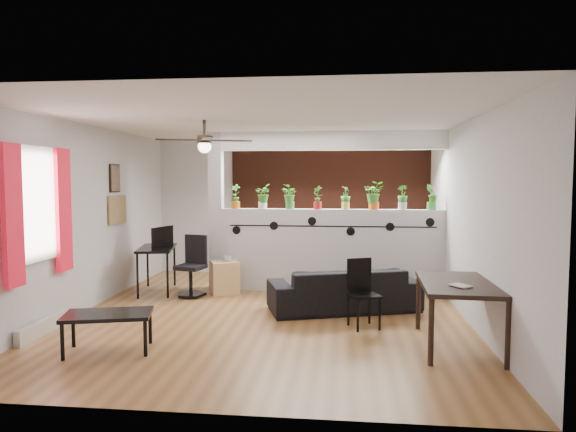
# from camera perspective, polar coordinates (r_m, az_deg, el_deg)

# --- Properties ---
(room_shell) EXTENTS (6.30, 7.10, 2.90)m
(room_shell) POSITION_cam_1_polar(r_m,az_deg,el_deg) (6.91, -2.09, -0.35)
(room_shell) COLOR brown
(room_shell) RESTS_ON ground
(partition_wall) EXTENTS (3.60, 0.18, 1.35)m
(partition_wall) POSITION_cam_1_polar(r_m,az_deg,el_deg) (8.40, 4.83, -3.83)
(partition_wall) COLOR #BCBCC1
(partition_wall) RESTS_ON ground
(ceiling_header) EXTENTS (3.60, 0.18, 0.30)m
(ceiling_header) POSITION_cam_1_polar(r_m,az_deg,el_deg) (8.34, 4.90, 8.33)
(ceiling_header) COLOR white
(ceiling_header) RESTS_ON room_shell
(pier_column) EXTENTS (0.22, 0.20, 2.60)m
(pier_column) POSITION_cam_1_polar(r_m,az_deg,el_deg) (8.60, -7.98, 0.51)
(pier_column) COLOR #BCBCC1
(pier_column) RESTS_ON ground
(brick_panel) EXTENTS (3.90, 0.05, 2.60)m
(brick_panel) POSITION_cam_1_polar(r_m,az_deg,el_deg) (9.80, 5.06, 0.99)
(brick_panel) COLOR #AE4C32
(brick_panel) RESTS_ON ground
(vine_decal) EXTENTS (3.31, 0.01, 0.30)m
(vine_decal) POSITION_cam_1_polar(r_m,az_deg,el_deg) (8.26, 4.83, -1.15)
(vine_decal) COLOR black
(vine_decal) RESTS_ON partition_wall
(window_assembly) EXTENTS (0.09, 1.30, 1.55)m
(window_assembly) POSITION_cam_1_polar(r_m,az_deg,el_deg) (6.65, -26.06, 0.85)
(window_assembly) COLOR white
(window_assembly) RESTS_ON room_shell
(baseboard_heater) EXTENTS (0.08, 1.00, 0.18)m
(baseboard_heater) POSITION_cam_1_polar(r_m,az_deg,el_deg) (6.87, -25.55, -11.05)
(baseboard_heater) COLOR silver
(baseboard_heater) RESTS_ON ground
(corkboard) EXTENTS (0.03, 0.60, 0.45)m
(corkboard) POSITION_cam_1_polar(r_m,az_deg,el_deg) (8.56, -18.45, 0.65)
(corkboard) COLOR olive
(corkboard) RESTS_ON room_shell
(framed_art) EXTENTS (0.03, 0.34, 0.44)m
(framed_art) POSITION_cam_1_polar(r_m,az_deg,el_deg) (8.50, -18.68, 4.00)
(framed_art) COLOR #8C7259
(framed_art) RESTS_ON room_shell
(ceiling_fan) EXTENTS (1.19, 1.19, 0.43)m
(ceiling_fan) POSITION_cam_1_polar(r_m,az_deg,el_deg) (6.78, -9.26, 8.09)
(ceiling_fan) COLOR black
(ceiling_fan) RESTS_ON room_shell
(potted_plant_0) EXTENTS (0.24, 0.21, 0.40)m
(potted_plant_0) POSITION_cam_1_polar(r_m,az_deg,el_deg) (8.51, -5.84, 2.27)
(potted_plant_0) COLOR #C46517
(potted_plant_0) RESTS_ON partition_wall
(potted_plant_1) EXTENTS (0.20, 0.23, 0.41)m
(potted_plant_1) POSITION_cam_1_polar(r_m,az_deg,el_deg) (8.43, -2.83, 2.29)
(potted_plant_1) COLOR white
(potted_plant_1) RESTS_ON partition_wall
(potted_plant_2) EXTENTS (0.25, 0.26, 0.40)m
(potted_plant_2) POSITION_cam_1_polar(r_m,az_deg,el_deg) (8.37, 0.22, 2.26)
(potted_plant_2) COLOR #34802E
(potted_plant_2) RESTS_ON partition_wall
(potted_plant_3) EXTENTS (0.24, 0.24, 0.38)m
(potted_plant_3) POSITION_cam_1_polar(r_m,az_deg,el_deg) (8.33, 3.31, 2.18)
(potted_plant_3) COLOR #B01C1C
(potted_plant_3) RESTS_ON partition_wall
(potted_plant_4) EXTENTS (0.16, 0.19, 0.37)m
(potted_plant_4) POSITION_cam_1_polar(r_m,az_deg,el_deg) (8.32, 6.42, 2.11)
(potted_plant_4) COLOR gold
(potted_plant_4) RESTS_ON partition_wall
(potted_plant_5) EXTENTS (0.24, 0.19, 0.45)m
(potted_plant_5) POSITION_cam_1_polar(r_m,az_deg,el_deg) (8.33, 9.53, 2.36)
(potted_plant_5) COLOR orange
(potted_plant_5) RESTS_ON partition_wall
(potted_plant_6) EXTENTS (0.24, 0.22, 0.39)m
(potted_plant_6) POSITION_cam_1_polar(r_m,az_deg,el_deg) (8.37, 12.61, 2.12)
(potted_plant_6) COLOR silver
(potted_plant_6) RESTS_ON partition_wall
(potted_plant_7) EXTENTS (0.22, 0.19, 0.40)m
(potted_plant_7) POSITION_cam_1_polar(r_m,az_deg,el_deg) (8.44, 15.66, 2.12)
(potted_plant_7) COLOR green
(potted_plant_7) RESTS_ON partition_wall
(sofa) EXTENTS (2.11, 1.33, 0.58)m
(sofa) POSITION_cam_1_polar(r_m,az_deg,el_deg) (7.31, 6.20, -8.14)
(sofa) COLOR black
(sofa) RESTS_ON ground
(cube_shelf) EXTENTS (0.54, 0.52, 0.52)m
(cube_shelf) POSITION_cam_1_polar(r_m,az_deg,el_deg) (8.35, -7.04, -6.79)
(cube_shelf) COLOR tan
(cube_shelf) RESTS_ON ground
(cup) EXTENTS (0.14, 0.14, 0.09)m
(cup) POSITION_cam_1_polar(r_m,az_deg,el_deg) (8.29, -6.72, -4.73)
(cup) COLOR gray
(cup) RESTS_ON cube_shelf
(computer_desk) EXTENTS (0.74, 1.11, 0.74)m
(computer_desk) POSITION_cam_1_polar(r_m,az_deg,el_deg) (8.61, -14.38, -3.82)
(computer_desk) COLOR black
(computer_desk) RESTS_ON ground
(monitor) EXTENTS (0.31, 0.14, 0.18)m
(monitor) POSITION_cam_1_polar(r_m,az_deg,el_deg) (8.73, -14.05, -2.66)
(monitor) COLOR black
(monitor) RESTS_ON computer_desk
(office_chair) EXTENTS (0.49, 0.49, 0.94)m
(office_chair) POSITION_cam_1_polar(r_m,az_deg,el_deg) (8.23, -10.57, -5.91)
(office_chair) COLOR black
(office_chair) RESTS_ON ground
(dining_table) EXTENTS (0.86, 1.36, 0.72)m
(dining_table) POSITION_cam_1_polar(r_m,az_deg,el_deg) (5.94, 18.43, -7.69)
(dining_table) COLOR black
(dining_table) RESTS_ON ground
(book) EXTENTS (0.24, 0.26, 0.02)m
(book) POSITION_cam_1_polar(r_m,az_deg,el_deg) (5.62, 18.10, -7.46)
(book) COLOR gray
(book) RESTS_ON dining_table
(folding_chair) EXTENTS (0.45, 0.45, 0.85)m
(folding_chair) POSITION_cam_1_polar(r_m,az_deg,el_deg) (6.52, 8.16, -7.76)
(folding_chair) COLOR black
(folding_chair) RESTS_ON ground
(coffee_table) EXTENTS (1.00, 0.71, 0.42)m
(coffee_table) POSITION_cam_1_polar(r_m,az_deg,el_deg) (5.88, -19.38, -10.55)
(coffee_table) COLOR black
(coffee_table) RESTS_ON ground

